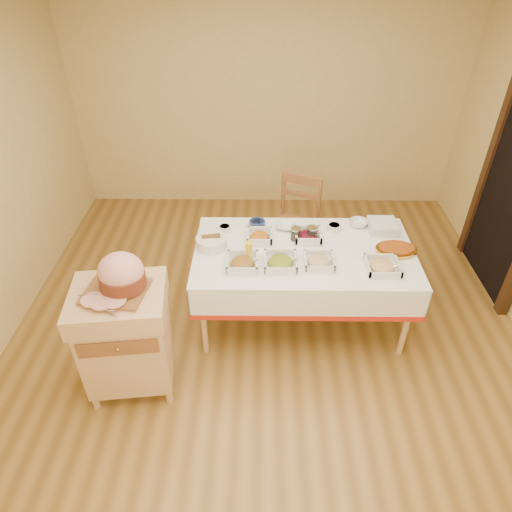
{
  "coord_description": "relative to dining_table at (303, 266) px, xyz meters",
  "views": [
    {
      "loc": [
        -0.06,
        -2.77,
        2.96
      ],
      "look_at": [
        -0.1,
        0.2,
        0.77
      ],
      "focal_mm": 32.0,
      "sensor_mm": 36.0,
      "label": 1
    }
  ],
  "objects": [
    {
      "name": "serving_dish_c",
      "position": [
        0.1,
        -0.19,
        0.19
      ],
      "size": [
        0.24,
        0.24,
        0.1
      ],
      "color": "silver",
      "rests_on": "dining_table"
    },
    {
      "name": "serving_dish_d",
      "position": [
        0.59,
        -0.25,
        0.19
      ],
      "size": [
        0.25,
        0.25,
        0.1
      ],
      "color": "silver",
      "rests_on": "dining_table"
    },
    {
      "name": "dining_table",
      "position": [
        0.0,
        0.0,
        0.0
      ],
      "size": [
        1.82,
        1.02,
        0.76
      ],
      "color": "tan",
      "rests_on": "ground"
    },
    {
      "name": "small_bowl_right",
      "position": [
        0.28,
        0.3,
        0.19
      ],
      "size": [
        0.12,
        0.12,
        0.06
      ],
      "color": "silver",
      "rests_on": "dining_table"
    },
    {
      "name": "serving_dish_a",
      "position": [
        -0.5,
        -0.22,
        0.2
      ],
      "size": [
        0.25,
        0.25,
        0.11
      ],
      "color": "silver",
      "rests_on": "dining_table"
    },
    {
      "name": "bread_basket",
      "position": [
        -0.77,
        0.04,
        0.21
      ],
      "size": [
        0.26,
        0.26,
        0.11
      ],
      "color": "silver",
      "rests_on": "dining_table"
    },
    {
      "name": "bowl_small_imported",
      "position": [
        0.51,
        0.38,
        0.19
      ],
      "size": [
        0.19,
        0.19,
        0.05
      ],
      "primitive_type": "imported",
      "rotation": [
        0.0,
        0.0,
        0.14
      ],
      "color": "silver",
      "rests_on": "dining_table"
    },
    {
      "name": "room_shell",
      "position": [
        -0.3,
        -0.3,
        0.7
      ],
      "size": [
        5.0,
        5.0,
        5.0
      ],
      "color": "olive",
      "rests_on": "ground"
    },
    {
      "name": "plate_stack",
      "position": [
        0.7,
        0.31,
        0.2
      ],
      "size": [
        0.24,
        0.24,
        0.09
      ],
      "color": "silver",
      "rests_on": "dining_table"
    },
    {
      "name": "brass_platter",
      "position": [
        0.75,
        -0.0,
        0.18
      ],
      "size": [
        0.34,
        0.24,
        0.04
      ],
      "color": "#B79033",
      "rests_on": "dining_table"
    },
    {
      "name": "preserve_jar_left",
      "position": [
        -0.06,
        0.16,
        0.21
      ],
      "size": [
        0.09,
        0.09,
        0.11
      ],
      "color": "silver",
      "rests_on": "dining_table"
    },
    {
      "name": "serving_dish_f",
      "position": [
        0.04,
        0.17,
        0.2
      ],
      "size": [
        0.23,
        0.22,
        0.11
      ],
      "color": "silver",
      "rests_on": "dining_table"
    },
    {
      "name": "serving_dish_e",
      "position": [
        -0.37,
        0.15,
        0.19
      ],
      "size": [
        0.22,
        0.21,
        0.1
      ],
      "color": "silver",
      "rests_on": "dining_table"
    },
    {
      "name": "dining_chair",
      "position": [
        -0.01,
        0.81,
        -0.1
      ],
      "size": [
        0.56,
        0.54,
        0.97
      ],
      "color": "brown",
      "rests_on": "ground"
    },
    {
      "name": "preserve_jar_right",
      "position": [
        0.07,
        0.17,
        0.21
      ],
      "size": [
        0.09,
        0.09,
        0.12
      ],
      "color": "silver",
      "rests_on": "dining_table"
    },
    {
      "name": "butcher_cart",
      "position": [
        -1.34,
        -0.74,
        -0.08
      ],
      "size": [
        0.71,
        0.61,
        0.92
      ],
      "color": "tan",
      "rests_on": "ground"
    },
    {
      "name": "small_bowl_left",
      "position": [
        -0.68,
        0.29,
        0.19
      ],
      "size": [
        0.11,
        0.11,
        0.05
      ],
      "color": "silver",
      "rests_on": "dining_table"
    },
    {
      "name": "ham_on_board",
      "position": [
        -1.3,
        -0.71,
        0.44
      ],
      "size": [
        0.44,
        0.42,
        0.29
      ],
      "color": "brown",
      "rests_on": "butcher_cart"
    },
    {
      "name": "small_bowl_mid",
      "position": [
        -0.39,
        0.35,
        0.2
      ],
      "size": [
        0.14,
        0.14,
        0.06
      ],
      "color": "navy",
      "rests_on": "dining_table"
    },
    {
      "name": "serving_dish_b",
      "position": [
        -0.2,
        -0.21,
        0.2
      ],
      "size": [
        0.26,
        0.26,
        0.11
      ],
      "color": "silver",
      "rests_on": "dining_table"
    },
    {
      "name": "bowl_white_imported",
      "position": [
        -0.14,
        0.33,
        0.18
      ],
      "size": [
        0.19,
        0.19,
        0.04
      ],
      "primitive_type": "imported",
      "rotation": [
        0.0,
        0.0,
        -0.18
      ],
      "color": "silver",
      "rests_on": "dining_table"
    },
    {
      "name": "mustard_bottle",
      "position": [
        -0.46,
        -0.1,
        0.24
      ],
      "size": [
        0.06,
        0.06,
        0.18
      ],
      "color": "yellow",
      "rests_on": "dining_table"
    }
  ]
}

